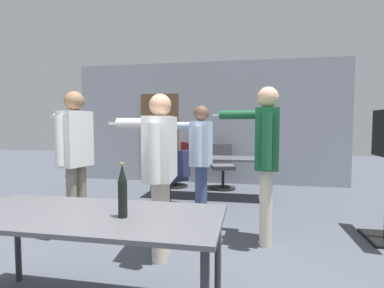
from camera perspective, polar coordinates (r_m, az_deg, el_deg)
The scene contains 12 objects.
back_wall at distance 6.87m, azimuth 2.58°, elevation 3.96°, with size 6.17×0.12×2.75m.
conference_table_near at distance 2.24m, azimuth -19.19°, elevation -14.00°, with size 1.84×0.79×0.74m.
conference_table_far at distance 5.51m, azimuth 3.29°, elevation -3.23°, with size 2.15×0.67×0.74m.
person_far_watching at distance 3.85m, azimuth -21.46°, elevation -0.67°, with size 0.75×0.69×1.74m.
person_right_polo at distance 3.44m, azimuth 13.85°, elevation -1.04°, with size 0.79×0.69×1.76m.
person_left_plaid at distance 4.20m, azimuth 1.59°, elevation -1.56°, with size 0.75×0.69×1.60m.
person_near_casual at distance 3.00m, azimuth -6.27°, elevation -3.28°, with size 0.81×0.70×1.65m.
office_chair_side_rolled at distance 4.82m, azimuth -3.90°, elevation -7.02°, with size 0.69×0.68×0.94m.
office_chair_mid_tucked at distance 6.33m, azimuth 5.83°, elevation -4.54°, with size 0.55×0.61×0.92m.
office_chair_near_pushed at distance 6.48m, azimuth -2.52°, elevation -4.14°, with size 0.69×0.68×0.95m.
beer_bottle at distance 2.03m, azimuth -13.10°, elevation -8.85°, with size 0.06×0.06×0.36m.
drink_cup at distance 5.44m, azimuth -2.43°, elevation -2.05°, with size 0.09×0.09×0.10m.
Camera 1 is at (0.95, -1.50, 1.35)m, focal length 28.00 mm.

